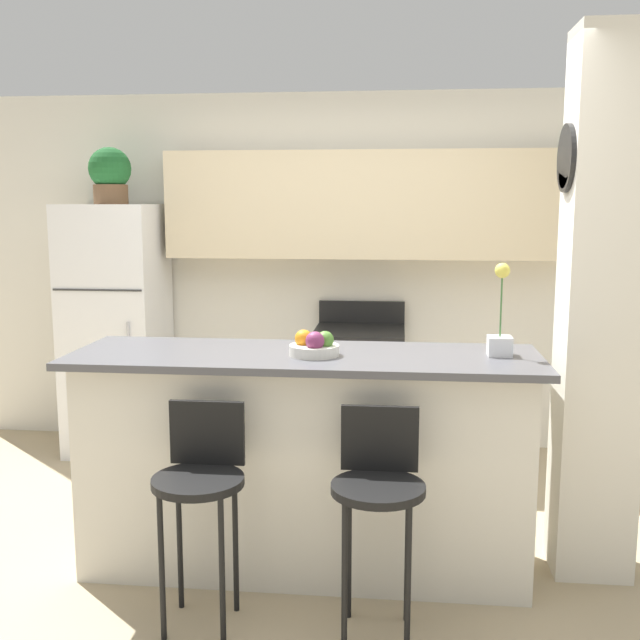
% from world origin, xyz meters
% --- Properties ---
extents(ground_plane, '(14.00, 14.00, 0.00)m').
position_xyz_m(ground_plane, '(0.00, 0.00, 0.00)').
color(ground_plane, tan).
extents(wall_back, '(5.60, 0.38, 2.55)m').
position_xyz_m(wall_back, '(0.10, 1.91, 1.49)').
color(wall_back, silver).
rests_on(wall_back, ground_plane).
extents(pillar_right, '(0.38, 0.32, 2.55)m').
position_xyz_m(pillar_right, '(1.38, 0.11, 1.28)').
color(pillar_right, silver).
rests_on(pillar_right, ground_plane).
extents(counter_bar, '(2.22, 0.70, 1.07)m').
position_xyz_m(counter_bar, '(0.00, 0.00, 0.54)').
color(counter_bar, silver).
rests_on(counter_bar, ground_plane).
extents(refrigerator, '(0.65, 0.64, 1.76)m').
position_xyz_m(refrigerator, '(-1.56, 1.63, 0.88)').
color(refrigerator, white).
rests_on(refrigerator, ground_plane).
extents(stove_range, '(0.62, 0.63, 1.07)m').
position_xyz_m(stove_range, '(0.17, 1.64, 0.46)').
color(stove_range, silver).
rests_on(stove_range, ground_plane).
extents(bar_stool_left, '(0.38, 0.38, 0.93)m').
position_xyz_m(bar_stool_left, '(-0.37, -0.53, 0.62)').
color(bar_stool_left, black).
rests_on(bar_stool_left, ground_plane).
extents(bar_stool_right, '(0.38, 0.38, 0.93)m').
position_xyz_m(bar_stool_right, '(0.37, -0.53, 0.62)').
color(bar_stool_right, black).
rests_on(bar_stool_right, ground_plane).
extents(potted_plant_on_fridge, '(0.29, 0.29, 0.39)m').
position_xyz_m(potted_plant_on_fridge, '(-1.56, 1.63, 1.97)').
color(potted_plant_on_fridge, brown).
rests_on(potted_plant_on_fridge, refrigerator).
extents(orchid_vase, '(0.11, 0.11, 0.43)m').
position_xyz_m(orchid_vase, '(0.91, 0.05, 1.20)').
color(orchid_vase, white).
rests_on(orchid_vase, counter_bar).
extents(fruit_bowl, '(0.23, 0.23, 0.12)m').
position_xyz_m(fruit_bowl, '(0.05, -0.05, 1.12)').
color(fruit_bowl, silver).
rests_on(fruit_bowl, counter_bar).
extents(trash_bin, '(0.28, 0.28, 0.38)m').
position_xyz_m(trash_bin, '(-1.02, 1.41, 0.19)').
color(trash_bin, black).
rests_on(trash_bin, ground_plane).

